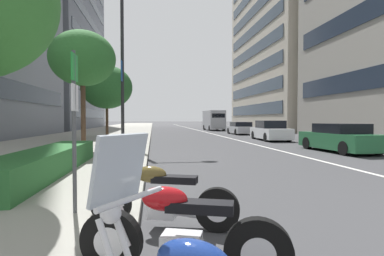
{
  "coord_description": "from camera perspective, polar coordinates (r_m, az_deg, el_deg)",
  "views": [
    {
      "loc": [
        -1.74,
        6.2,
        1.56
      ],
      "look_at": [
        14.28,
        4.11,
        1.08
      ],
      "focal_mm": 28.05,
      "sensor_mm": 36.0,
      "label": 1
    }
  ],
  "objects": [
    {
      "name": "street_tree_near_plaza_corner",
      "position": [
        24.46,
        -15.91,
        7.46
      ],
      "size": [
        3.95,
        3.95,
        5.57
      ],
      "color": "#473323",
      "rests_on": "sidewalk_right_plaza"
    },
    {
      "name": "motorcycle_far_end_row",
      "position": [
        3.1,
        -2.42,
        -19.89
      ],
      "size": [
        0.84,
        2.04,
        1.1
      ],
      "rotation": [
        0.0,
        0.0,
        1.26
      ],
      "color": "black",
      "rests_on": "ground"
    },
    {
      "name": "parking_sign_by_curb",
      "position": [
        4.81,
        -21.46,
        2.9
      ],
      "size": [
        0.32,
        0.06,
        2.43
      ],
      "color": "#47494C",
      "rests_on": "sidewalk_right_plaza"
    },
    {
      "name": "car_following_behind",
      "position": [
        15.98,
        26.32,
        -1.78
      ],
      "size": [
        4.44,
        2.02,
        1.35
      ],
      "rotation": [
        0.0,
        0.0,
        0.04
      ],
      "color": "#236038",
      "rests_on": "ground"
    },
    {
      "name": "clipped_hedge_bed",
      "position": [
        8.68,
        -25.97,
        -5.76
      ],
      "size": [
        6.48,
        1.1,
        0.62
      ],
      "primitive_type": "cube",
      "color": "#28602D",
      "rests_on": "sidewalk_right_plaza"
    },
    {
      "name": "car_mid_block_traffic",
      "position": [
        31.23,
        9.21,
        -0.07
      ],
      "size": [
        4.25,
        1.96,
        1.26
      ],
      "rotation": [
        0.0,
        0.0,
        0.01
      ],
      "color": "#B7B7BC",
      "rests_on": "ground"
    },
    {
      "name": "sidewalk_right_plaza",
      "position": [
        32.15,
        -16.09,
        -1.01
      ],
      "size": [
        160.0,
        9.29,
        0.15
      ],
      "primitive_type": "cube",
      "color": "gray",
      "rests_on": "ground"
    },
    {
      "name": "delivery_van_ahead",
      "position": [
        42.12,
        4.15,
        1.56
      ],
      "size": [
        5.43,
        2.31,
        2.73
      ],
      "rotation": [
        0.0,
        0.0,
        0.03
      ],
      "color": "#B7B7BC",
      "rests_on": "ground"
    },
    {
      "name": "office_tower_far_right_block",
      "position": [
        59.15,
        -28.19,
        15.56
      ],
      "size": [
        27.95,
        19.41,
        31.85
      ],
      "color": "slate",
      "rests_on": "ground"
    },
    {
      "name": "lane_centre_stripe",
      "position": [
        37.3,
        2.16,
        -0.69
      ],
      "size": [
        110.0,
        0.16,
        0.01
      ],
      "primitive_type": "cube",
      "color": "silver",
      "rests_on": "ground"
    },
    {
      "name": "office_tower_far_left_down_avenue",
      "position": [
        51.19,
        20.22,
        20.82
      ],
      "size": [
        23.37,
        15.42,
        36.82
      ],
      "color": "beige",
      "rests_on": "ground"
    },
    {
      "name": "motorcycle_nearest_camera",
      "position": [
        4.43,
        -5.97,
        -13.36
      ],
      "size": [
        0.88,
        2.12,
        1.08
      ],
      "rotation": [
        0.0,
        0.0,
        1.26
      ],
      "color": "black",
      "rests_on": "ground"
    },
    {
      "name": "street_tree_far_plaza",
      "position": [
        15.13,
        -20.07,
        12.26
      ],
      "size": [
        3.0,
        3.0,
        5.5
      ],
      "color": "#473323",
      "rests_on": "sidewalk_right_plaza"
    },
    {
      "name": "street_lamp_with_banners",
      "position": [
        17.36,
        -12.02,
        13.71
      ],
      "size": [
        1.26,
        2.39,
        8.57
      ],
      "color": "#232326",
      "rests_on": "sidewalk_right_plaza"
    },
    {
      "name": "car_lead_in_lane",
      "position": [
        22.92,
        14.65,
        -0.58
      ],
      "size": [
        4.65,
        2.01,
        1.45
      ],
      "rotation": [
        0.0,
        0.0,
        -0.05
      ],
      "color": "silver",
      "rests_on": "ground"
    }
  ]
}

